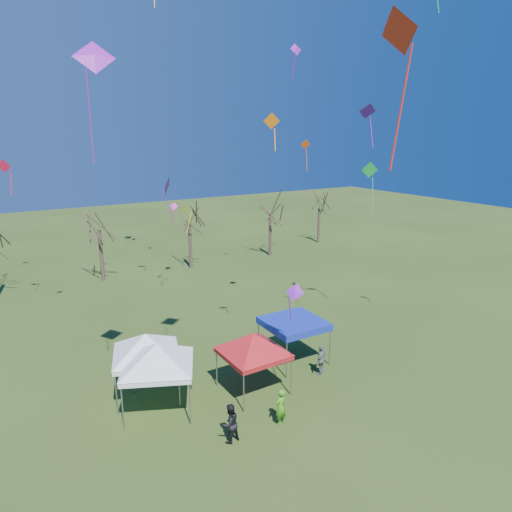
{
  "coord_description": "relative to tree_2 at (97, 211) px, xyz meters",
  "views": [
    {
      "loc": [
        -11.07,
        -16.17,
        12.74
      ],
      "look_at": [
        0.68,
        3.0,
        6.73
      ],
      "focal_mm": 32.0,
      "sensor_mm": 36.0,
      "label": 1
    }
  ],
  "objects": [
    {
      "name": "tent_red",
      "position": [
        2.08,
        -22.68,
        -3.32
      ],
      "size": [
        4.17,
        4.17,
        3.68
      ],
      "rotation": [
        0.0,
        0.0,
        0.01
      ],
      "color": "gray",
      "rests_on": "ground"
    },
    {
      "name": "kite_11",
      "position": [
        3.52,
        -7.73,
        2.73
      ],
      "size": [
        1.25,
        1.5,
        3.26
      ],
      "rotation": [
        0.0,
        0.0,
        4.11
      ],
      "color": "purple",
      "rests_on": "ground"
    },
    {
      "name": "person_grey",
      "position": [
        6.1,
        -23.2,
        -5.44
      ],
      "size": [
        1.07,
        0.87,
        1.7
      ],
      "primitive_type": "imported",
      "rotation": [
        0.0,
        0.0,
        3.68
      ],
      "color": "slate",
      "rests_on": "ground"
    },
    {
      "name": "person_green",
      "position": [
        1.68,
        -25.73,
        -5.42
      ],
      "size": [
        0.72,
        0.56,
        1.73
      ],
      "primitive_type": "imported",
      "rotation": [
        0.0,
        0.0,
        3.4
      ],
      "color": "#4AA31A",
      "rests_on": "ground"
    },
    {
      "name": "kite_8",
      "position": [
        -4.53,
        -22.8,
        9.08
      ],
      "size": [
        1.65,
        1.24,
        4.36
      ],
      "rotation": [
        0.0,
        0.0,
        6.11
      ],
      "color": "purple",
      "rests_on": "ground"
    },
    {
      "name": "tree_2",
      "position": [
        0.0,
        0.0,
        0.0
      ],
      "size": [
        3.71,
        3.71,
        8.18
      ],
      "color": "#3D2D21",
      "rests_on": "ground"
    },
    {
      "name": "kite_17",
      "position": [
        13.09,
        -19.0,
        4.2
      ],
      "size": [
        1.12,
        0.89,
        3.37
      ],
      "rotation": [
        0.0,
        0.0,
        2.59
      ],
      "color": "green",
      "rests_on": "ground"
    },
    {
      "name": "tree_3",
      "position": [
        8.4,
        -0.33,
        -0.21
      ],
      "size": [
        3.59,
        3.59,
        7.91
      ],
      "color": "#3D2D21",
      "rests_on": "ground"
    },
    {
      "name": "kite_1",
      "position": [
        2.72,
        -25.19,
        -0.33
      ],
      "size": [
        0.97,
        1.03,
        1.89
      ],
      "rotation": [
        0.0,
        0.0,
        5.33
      ],
      "color": "purple",
      "rests_on": "ground"
    },
    {
      "name": "ground",
      "position": [
        2.37,
        -24.38,
        -6.29
      ],
      "size": [
        140.0,
        140.0,
        0.0
      ],
      "primitive_type": "plane",
      "color": "#2D4716",
      "rests_on": "ground"
    },
    {
      "name": "tent_white_west",
      "position": [
        -2.63,
        -20.25,
        -3.19
      ],
      "size": [
        4.16,
        4.16,
        3.85
      ],
      "rotation": [
        0.0,
        0.0,
        -0.3
      ],
      "color": "gray",
      "rests_on": "ground"
    },
    {
      "name": "kite_25",
      "position": [
        4.23,
        -20.92,
        7.06
      ],
      "size": [
        0.87,
        0.59,
        1.87
      ],
      "rotation": [
        0.0,
        0.0,
        2.73
      ],
      "color": "orange",
      "rests_on": "ground"
    },
    {
      "name": "kite_18",
      "position": [
        7.22,
        -18.73,
        10.89
      ],
      "size": [
        0.74,
        0.39,
        1.86
      ],
      "rotation": [
        0.0,
        0.0,
        6.22
      ],
      "color": "purple",
      "rests_on": "ground"
    },
    {
      "name": "tree_5",
      "position": [
        26.09,
        1.69,
        -0.56
      ],
      "size": [
        3.39,
        3.39,
        7.46
      ],
      "color": "#3D2D21",
      "rests_on": "ground"
    },
    {
      "name": "kite_27",
      "position": [
        9.75,
        -21.87,
        7.64
      ],
      "size": [
        1.14,
        0.96,
        2.35
      ],
      "rotation": [
        0.0,
        0.0,
        2.79
      ],
      "color": "#57169E",
      "rests_on": "ground"
    },
    {
      "name": "tree_4",
      "position": [
        17.72,
        -0.38,
        -0.23
      ],
      "size": [
        3.58,
        3.58,
        7.89
      ],
      "color": "#3D2D21",
      "rests_on": "ground"
    },
    {
      "name": "tent_blue",
      "position": [
        5.74,
        -21.11,
        -4.0
      ],
      "size": [
        3.22,
        3.22,
        2.49
      ],
      "rotation": [
        0.0,
        0.0,
        -0.02
      ],
      "color": "gray",
      "rests_on": "ground"
    },
    {
      "name": "kite_13",
      "position": [
        -6.9,
        -5.38,
        4.38
      ],
      "size": [
        0.99,
        0.79,
        2.41
      ],
      "rotation": [
        0.0,
        0.0,
        2.73
      ],
      "color": "red",
      "rests_on": "ground"
    },
    {
      "name": "kite_5",
      "position": [
        2.35,
        -30.49,
        9.3
      ],
      "size": [
        0.79,
        1.46,
        4.64
      ],
      "rotation": [
        0.0,
        0.0,
        1.51
      ],
      "color": "red",
      "rests_on": "ground"
    },
    {
      "name": "person_dark",
      "position": [
        -0.85,
        -25.61,
        -5.41
      ],
      "size": [
        0.95,
        0.79,
        1.76
      ],
      "primitive_type": "imported",
      "rotation": [
        0.0,
        0.0,
        3.3
      ],
      "color": "black",
      "rests_on": "ground"
    },
    {
      "name": "kite_19",
      "position": [
        5.4,
        -4.08,
        0.49
      ],
      "size": [
        0.9,
        0.85,
        2.04
      ],
      "rotation": [
        0.0,
        0.0,
        5.62
      ],
      "color": "#D93095",
      "rests_on": "ground"
    },
    {
      "name": "kite_12",
      "position": [
        19.2,
        -4.18,
        5.46
      ],
      "size": [
        1.06,
        0.64,
        3.12
      ],
      "rotation": [
        0.0,
        0.0,
        2.92
      ],
      "color": "#EA450C",
      "rests_on": "ground"
    },
    {
      "name": "tent_white_mid",
      "position": [
        -2.55,
        -21.72,
        -3.12
      ],
      "size": [
        4.18,
        4.18,
        3.93
      ],
      "rotation": [
        0.0,
        0.0,
        -0.43
      ],
      "color": "gray",
      "rests_on": "ground"
    },
    {
      "name": "kite_22",
      "position": [
        7.7,
        -1.38,
        -0.42
      ],
      "size": [
        0.74,
        0.86,
        2.44
      ],
      "rotation": [
        0.0,
        0.0,
        1.98
      ],
      "color": "yellow",
      "rests_on": "ground"
    }
  ]
}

